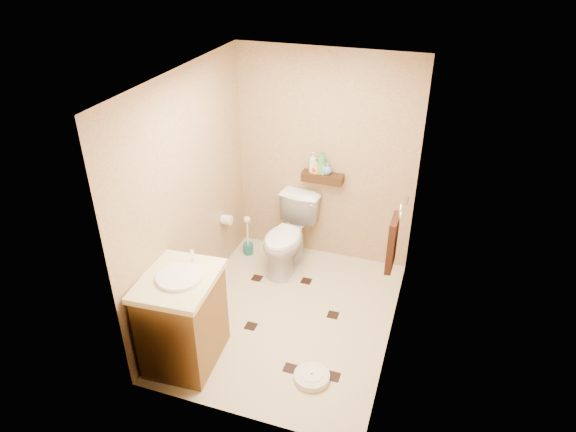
% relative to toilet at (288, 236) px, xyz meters
% --- Properties ---
extents(ground, '(2.50, 2.50, 0.00)m').
position_rel_toilet_xyz_m(ground, '(0.29, -0.83, -0.41)').
color(ground, '#C9B093').
rests_on(ground, ground).
extents(wall_back, '(2.00, 0.04, 2.40)m').
position_rel_toilet_xyz_m(wall_back, '(0.29, 0.42, 0.79)').
color(wall_back, tan).
rests_on(wall_back, ground).
extents(wall_front, '(2.00, 0.04, 2.40)m').
position_rel_toilet_xyz_m(wall_front, '(0.29, -2.08, 0.79)').
color(wall_front, tan).
rests_on(wall_front, ground).
extents(wall_left, '(0.04, 2.50, 2.40)m').
position_rel_toilet_xyz_m(wall_left, '(-0.71, -0.83, 0.79)').
color(wall_left, tan).
rests_on(wall_left, ground).
extents(wall_right, '(0.04, 2.50, 2.40)m').
position_rel_toilet_xyz_m(wall_right, '(1.29, -0.83, 0.79)').
color(wall_right, tan).
rests_on(wall_right, ground).
extents(ceiling, '(2.00, 2.50, 0.02)m').
position_rel_toilet_xyz_m(ceiling, '(0.29, -0.83, 1.99)').
color(ceiling, white).
rests_on(ceiling, wall_back).
extents(wall_shelf, '(0.46, 0.14, 0.10)m').
position_rel_toilet_xyz_m(wall_shelf, '(0.29, 0.34, 0.61)').
color(wall_shelf, '#39200F').
rests_on(wall_shelf, wall_back).
extents(floor_accents, '(1.27, 1.38, 0.01)m').
position_rel_toilet_xyz_m(floor_accents, '(0.35, -0.87, -0.41)').
color(floor_accents, black).
rests_on(floor_accents, ground).
extents(toilet, '(0.54, 0.85, 0.82)m').
position_rel_toilet_xyz_m(toilet, '(0.00, 0.00, 0.00)').
color(toilet, white).
rests_on(toilet, ground).
extents(vanity, '(0.65, 0.77, 1.04)m').
position_rel_toilet_xyz_m(vanity, '(-0.41, -1.64, 0.05)').
color(vanity, brown).
rests_on(vanity, ground).
extents(bathroom_scale, '(0.34, 0.34, 0.06)m').
position_rel_toilet_xyz_m(bathroom_scale, '(0.73, -1.54, -0.38)').
color(bathroom_scale, silver).
rests_on(bathroom_scale, ground).
extents(toilet_brush, '(0.12, 0.12, 0.51)m').
position_rel_toilet_xyz_m(toilet_brush, '(-0.53, 0.10, -0.23)').
color(toilet_brush, '#196760').
rests_on(toilet_brush, ground).
extents(towel_ring, '(0.12, 0.30, 0.76)m').
position_rel_toilet_xyz_m(towel_ring, '(1.20, -0.58, 0.54)').
color(towel_ring, silver).
rests_on(towel_ring, wall_right).
extents(toilet_paper, '(0.12, 0.11, 0.12)m').
position_rel_toilet_xyz_m(toilet_paper, '(-0.65, -0.18, 0.19)').
color(toilet_paper, silver).
rests_on(toilet_paper, wall_left).
extents(bottle_a, '(0.12, 0.12, 0.23)m').
position_rel_toilet_xyz_m(bottle_a, '(0.17, 0.34, 0.78)').
color(bottle_a, beige).
rests_on(bottle_a, wall_shelf).
extents(bottle_b, '(0.10, 0.09, 0.18)m').
position_rel_toilet_xyz_m(bottle_b, '(0.20, 0.34, 0.75)').
color(bottle_b, yellow).
rests_on(bottle_b, wall_shelf).
extents(bottle_c, '(0.15, 0.15, 0.13)m').
position_rel_toilet_xyz_m(bottle_c, '(0.20, 0.34, 0.73)').
color(bottle_c, red).
rests_on(bottle_c, wall_shelf).
extents(bottle_d, '(0.14, 0.14, 0.26)m').
position_rel_toilet_xyz_m(bottle_d, '(0.27, 0.34, 0.79)').
color(bottle_d, '#339B5C').
rests_on(bottle_d, wall_shelf).
extents(bottle_e, '(0.08, 0.08, 0.17)m').
position_rel_toilet_xyz_m(bottle_e, '(0.27, 0.34, 0.75)').
color(bottle_e, gold).
rests_on(bottle_e, wall_shelf).
extents(bottle_f, '(0.14, 0.14, 0.13)m').
position_rel_toilet_xyz_m(bottle_f, '(0.33, 0.34, 0.73)').
color(bottle_f, '#4E7DC4').
rests_on(bottle_f, wall_shelf).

